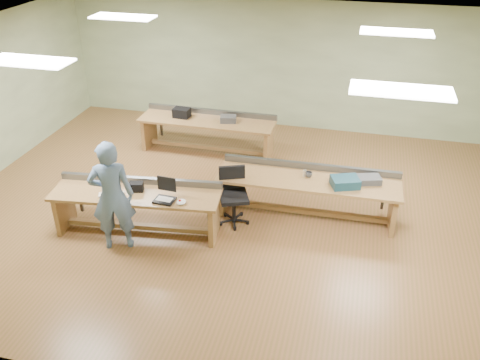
% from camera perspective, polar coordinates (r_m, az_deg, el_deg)
% --- Properties ---
extents(floor, '(10.00, 10.00, 0.00)m').
position_cam_1_polar(floor, '(9.27, -0.95, -3.16)').
color(floor, brown).
rests_on(floor, ground).
extents(ceiling, '(10.00, 10.00, 0.00)m').
position_cam_1_polar(ceiling, '(8.06, -1.12, 15.10)').
color(ceiling, silver).
rests_on(ceiling, wall_back).
extents(wall_back, '(10.00, 0.04, 3.00)m').
position_cam_1_polar(wall_back, '(12.23, 3.92, 12.77)').
color(wall_back, '#A9BC8E').
rests_on(wall_back, floor).
extents(wall_front, '(10.00, 0.04, 3.00)m').
position_cam_1_polar(wall_front, '(5.38, -12.30, -11.97)').
color(wall_front, '#A9BC8E').
rests_on(wall_front, floor).
extents(fluor_panels, '(6.20, 3.50, 0.03)m').
position_cam_1_polar(fluor_panels, '(8.07, -1.12, 14.89)').
color(fluor_panels, white).
rests_on(fluor_panels, ceiling).
extents(workbench_front, '(2.84, 1.06, 0.86)m').
position_cam_1_polar(workbench_front, '(8.57, -11.46, -2.45)').
color(workbench_front, '#A47C45').
rests_on(workbench_front, floor).
extents(workbench_mid, '(3.14, 0.90, 0.86)m').
position_cam_1_polar(workbench_mid, '(8.88, 7.62, -0.82)').
color(workbench_mid, '#A47C45').
rests_on(workbench_mid, floor).
extents(workbench_back, '(2.95, 0.80, 0.86)m').
position_cam_1_polar(workbench_back, '(11.14, -3.67, 5.91)').
color(workbench_back, '#A47C45').
rests_on(workbench_back, floor).
extents(person, '(0.80, 0.67, 1.86)m').
position_cam_1_polar(person, '(8.08, -14.17, -1.77)').
color(person, slate).
rests_on(person, floor).
extents(laptop_base, '(0.33, 0.28, 0.03)m').
position_cam_1_polar(laptop_base, '(8.13, -8.48, -2.26)').
color(laptop_base, black).
rests_on(laptop_base, workbench_front).
extents(laptop_screen, '(0.32, 0.04, 0.25)m').
position_cam_1_polar(laptop_screen, '(8.11, -8.23, -0.43)').
color(laptop_screen, black).
rests_on(laptop_screen, laptop_base).
extents(keyboard, '(0.43, 0.27, 0.02)m').
position_cam_1_polar(keyboard, '(8.47, -14.24, -1.56)').
color(keyboard, beige).
rests_on(keyboard, workbench_front).
extents(trackball_mouse, '(0.18, 0.20, 0.07)m').
position_cam_1_polar(trackball_mouse, '(8.02, -6.61, -2.46)').
color(trackball_mouse, white).
rests_on(trackball_mouse, workbench_front).
extents(camera_bag, '(0.25, 0.19, 0.15)m').
position_cam_1_polar(camera_bag, '(8.46, -11.57, -0.75)').
color(camera_bag, black).
rests_on(camera_bag, workbench_front).
extents(task_chair, '(0.70, 0.70, 0.99)m').
position_cam_1_polar(task_chair, '(8.73, -0.74, -2.60)').
color(task_chair, black).
rests_on(task_chair, floor).
extents(parts_bin_teal, '(0.54, 0.47, 0.16)m').
position_cam_1_polar(parts_bin_teal, '(8.60, 11.71, -0.23)').
color(parts_bin_teal, '#163A47').
rests_on(parts_bin_teal, workbench_mid).
extents(parts_bin_grey, '(0.47, 0.37, 0.11)m').
position_cam_1_polar(parts_bin_grey, '(8.81, 14.19, 0.05)').
color(parts_bin_grey, '#3B3C3E').
rests_on(parts_bin_grey, workbench_mid).
extents(mug, '(0.13, 0.13, 0.09)m').
position_cam_1_polar(mug, '(8.79, 7.73, 0.62)').
color(mug, '#3B3C3E').
rests_on(mug, workbench_mid).
extents(drinks_can, '(0.08, 0.08, 0.12)m').
position_cam_1_polar(drinks_can, '(8.80, 7.28, 0.77)').
color(drinks_can, silver).
rests_on(drinks_can, workbench_mid).
extents(storage_box_back, '(0.37, 0.27, 0.20)m').
position_cam_1_polar(storage_box_back, '(11.20, -6.56, 7.52)').
color(storage_box_back, black).
rests_on(storage_box_back, workbench_back).
extents(tray_back, '(0.37, 0.31, 0.13)m').
position_cam_1_polar(tray_back, '(10.89, -1.33, 6.87)').
color(tray_back, '#3B3C3E').
rests_on(tray_back, workbench_back).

